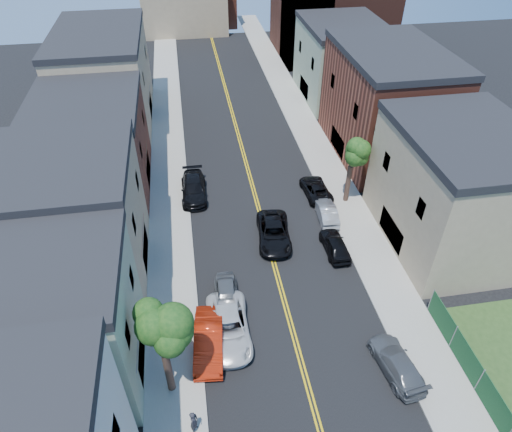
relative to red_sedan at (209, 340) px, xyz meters
name	(u,v)px	position (x,y,z in m)	size (l,w,h in m)	color
sidewalk_left	(167,158)	(-2.40, 23.56, -0.76)	(3.20, 100.00, 0.15)	gray
sidewalk_right	(316,145)	(13.40, 23.56, -0.76)	(3.20, 100.00, 0.15)	gray
curb_left	(184,156)	(-0.65, 23.56, -0.76)	(0.30, 100.00, 0.15)	gray
curb_right	(300,147)	(11.65, 23.56, -0.76)	(0.30, 100.00, 0.15)	gray
bldg_left_palegrn	(50,330)	(-8.50, -0.44, 3.42)	(9.00, 8.00, 8.50)	gray
bldg_left_tan_near	(73,223)	(-8.50, 8.56, 3.67)	(9.00, 10.00, 9.00)	#998466
bldg_left_brick	(93,149)	(-8.50, 19.56, 3.17)	(9.00, 12.00, 8.00)	brown
bldg_left_tan_far	(105,80)	(-8.50, 33.56, 3.92)	(9.00, 16.00, 9.50)	#998466
bldg_right_tan	(455,193)	(19.50, 7.56, 3.67)	(9.00, 12.00, 9.00)	#998466
bldg_right_brick	(385,106)	(19.50, 21.56, 4.17)	(9.00, 14.00, 10.00)	brown
bldg_right_palegrn	(341,63)	(19.50, 35.56, 3.42)	(9.00, 12.00, 8.50)	gray
church	(327,5)	(21.83, 50.63, 6.41)	(16.20, 14.20, 22.60)	#4C2319
fence_right	(494,405)	(15.00, -6.94, 0.27)	(0.04, 15.00, 1.90)	#143F1E
tree_left_mid	(157,317)	(-2.38, -2.43, 5.75)	(5.20, 5.20, 9.29)	#36231B
tree_right_far	(354,145)	(13.42, 13.57, 4.92)	(4.40, 4.40, 8.03)	#36231B
red_sedan	(209,340)	(0.00, 0.00, 0.00)	(1.77, 5.06, 1.67)	red
white_pickup	(229,327)	(1.34, 0.81, -0.04)	(2.65, 5.74, 1.60)	silver
grey_car_left	(227,296)	(1.51, 3.53, -0.13)	(1.66, 4.13, 1.41)	#56595D
black_car_left	(194,188)	(0.00, 16.65, -0.04)	(2.22, 5.45, 1.58)	black
grey_car_right	(397,363)	(11.00, -3.37, -0.16)	(1.90, 4.67, 1.36)	#515458
black_car_right	(335,245)	(10.47, 7.36, -0.14)	(1.64, 4.07, 1.39)	black
silver_car_right	(326,212)	(10.99, 11.51, -0.15)	(1.44, 4.13, 1.36)	#A5A7AC
dark_car_right_far	(316,188)	(11.00, 15.03, -0.20)	(2.11, 4.57, 1.27)	black
black_suv_lane	(274,233)	(6.00, 9.45, -0.07)	(2.53, 5.48, 1.52)	black
pedestrian_left	(194,422)	(-1.20, -5.14, 0.15)	(0.61, 0.40, 1.66)	#24242B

